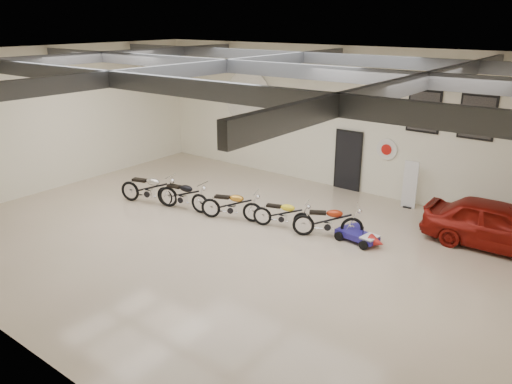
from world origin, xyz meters
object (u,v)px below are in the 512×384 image
Objects in this scene: motorcycle_yellow at (282,213)px; motorcycle_red at (328,220)px; go_kart at (361,235)px; motorcycle_silver at (149,188)px; motorcycle_gold at (231,204)px; vintage_car at (499,225)px; banner_stand at (410,183)px; motorcycle_black at (182,194)px.

motorcycle_red is (1.37, 0.26, 0.04)m from motorcycle_yellow.
motorcycle_yellow is 1.23× the size of go_kart.
motorcycle_gold is (3.07, 0.60, -0.05)m from motorcycle_silver.
vintage_car reaches higher than motorcycle_red.
motorcycle_silver is 1.46× the size of go_kart.
motorcycle_gold is at bearing 163.62° from motorcycle_red.
vintage_car is at bearing -31.84° from banner_stand.
motorcycle_gold reaches higher than go_kart.
motorcycle_yellow is 2.37m from go_kart.
motorcycle_silver is 7.15m from go_kart.
banner_stand reaches higher than motorcycle_silver.
motorcycle_yellow is at bearing -126.16° from banner_stand.
go_kart is at bearing -18.16° from motorcycle_red.
motorcycle_black is at bearing 162.11° from motorcycle_red.
motorcycle_silver is at bearing -174.32° from motorcycle_black.
motorcycle_silver is 4.79m from motorcycle_yellow.
motorcycle_yellow is (4.68, 1.01, -0.09)m from motorcycle_silver.
vintage_car is (6.94, 2.81, 0.16)m from motorcycle_gold.
motorcycle_black is 1.85m from motorcycle_gold.
motorcycle_black reaches higher than motorcycle_yellow.
motorcycle_silver is 6.18m from motorcycle_red.
vintage_car reaches higher than go_kart.
vintage_car is (3.03, -1.50, -0.17)m from banner_stand.
vintage_car is at bearing 41.26° from go_kart.
motorcycle_red is 1.34× the size of go_kart.
motorcycle_red is at bearing -9.17° from motorcycle_gold.
motorcycle_yellow is at bearing 161.55° from motorcycle_red.
motorcycle_gold is at bearing 177.03° from motorcycle_yellow.
banner_stand reaches higher than go_kart.
vintage_car is (8.78, 3.09, 0.14)m from motorcycle_black.
go_kart is (5.76, 1.14, -0.25)m from motorcycle_black.
banner_stand is 0.86× the size of motorcycle_red.
motorcycle_gold is 1.66m from motorcycle_yellow.
motorcycle_red is at bearing 2.63° from motorcycle_black.
banner_stand is 7.36m from motorcycle_black.
go_kart is at bearing -95.33° from banner_stand.
go_kart is (3.92, 0.86, -0.24)m from motorcycle_gold.
motorcycle_black is at bearing -160.45° from go_kart.
motorcycle_yellow is at bearing 112.29° from vintage_car.
vintage_car is at bearing 6.72° from motorcycle_yellow.
motorcycle_red is at bearing -3.75° from motorcycle_silver.
motorcycle_gold is (-3.91, -4.31, -0.33)m from banner_stand.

